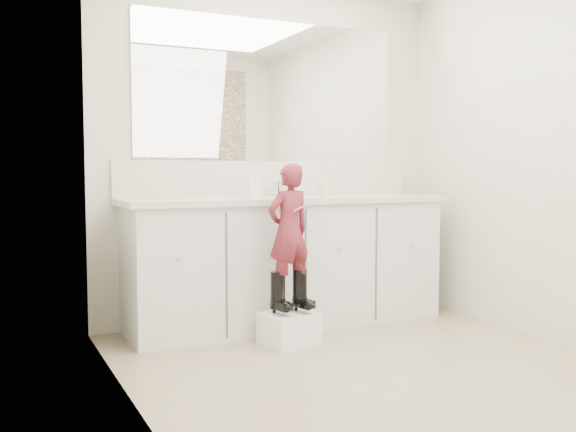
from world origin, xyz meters
TOP-DOWN VIEW (x-y plane):
  - floor at (0.00, 0.00)m, footprint 3.00×3.00m
  - wall_back at (0.00, 1.50)m, footprint 2.60×0.00m
  - wall_left at (-1.30, 0.00)m, footprint 0.00×3.00m
  - wall_right at (1.30, 0.00)m, footprint 0.00×3.00m
  - vanity_cabinet at (0.00, 1.23)m, footprint 2.20×0.55m
  - countertop at (0.00, 1.21)m, footprint 2.28×0.58m
  - backsplash at (0.00, 1.49)m, footprint 2.28×0.03m
  - mirror at (0.00, 1.49)m, footprint 2.00×0.02m
  - faucet at (0.00, 1.38)m, footprint 0.08×0.08m
  - cup at (0.29, 1.22)m, footprint 0.14×0.14m
  - soap_bottle at (-0.30, 1.18)m, footprint 0.11×0.11m
  - step_stool at (-0.22, 0.75)m, footprint 0.36×0.32m
  - boot_left at (-0.29, 0.75)m, footprint 0.13×0.19m
  - boot_right at (-0.14, 0.75)m, footprint 0.13×0.19m
  - toddler at (-0.22, 0.75)m, footprint 0.33×0.25m
  - toothbrush at (-0.15, 0.72)m, footprint 0.14×0.04m

SIDE VIEW (x-z plane):
  - floor at x=0.00m, z-range 0.00..0.00m
  - step_stool at x=-0.22m, z-range 0.00..0.20m
  - boot_left at x=-0.29m, z-range 0.20..0.46m
  - boot_right at x=-0.14m, z-range 0.20..0.46m
  - vanity_cabinet at x=0.00m, z-range 0.00..0.85m
  - toddler at x=-0.22m, z-range 0.30..1.11m
  - toothbrush at x=-0.15m, z-range 0.82..0.88m
  - countertop at x=0.00m, z-range 0.85..0.89m
  - faucet at x=0.00m, z-range 0.89..0.99m
  - cup at x=0.29m, z-range 0.89..0.99m
  - soap_bottle at x=-0.30m, z-range 0.89..1.08m
  - backsplash at x=0.00m, z-range 0.89..1.14m
  - wall_back at x=0.00m, z-range -0.10..2.50m
  - wall_left at x=-1.30m, z-range -0.30..2.70m
  - wall_right at x=1.30m, z-range -0.30..2.70m
  - mirror at x=0.00m, z-range 1.14..2.14m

